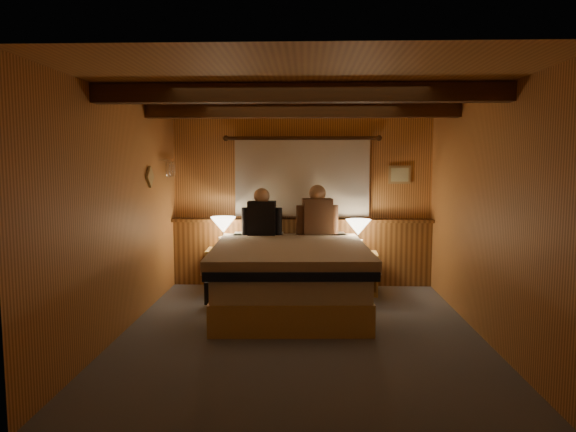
{
  "coord_description": "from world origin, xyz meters",
  "views": [
    {
      "loc": [
        0.05,
        -5.08,
        1.72
      ],
      "look_at": [
        -0.14,
        0.4,
        1.15
      ],
      "focal_mm": 32.0,
      "sensor_mm": 36.0,
      "label": 1
    }
  ],
  "objects_px": {
    "person_left": "(262,216)",
    "person_right": "(317,214)",
    "lamp_right": "(358,229)",
    "nightstand_left": "(226,269)",
    "duffel_bag": "(226,291)",
    "bed": "(290,275)",
    "lamp_left": "(223,227)",
    "nightstand_right": "(358,273)"
  },
  "relations": [
    {
      "from": "person_left",
      "to": "person_right",
      "type": "bearing_deg",
      "value": 8.96
    },
    {
      "from": "lamp_right",
      "to": "person_right",
      "type": "bearing_deg",
      "value": 171.23
    },
    {
      "from": "nightstand_left",
      "to": "duffel_bag",
      "type": "height_order",
      "value": "nightstand_left"
    },
    {
      "from": "nightstand_left",
      "to": "duffel_bag",
      "type": "distance_m",
      "value": 0.72
    },
    {
      "from": "bed",
      "to": "lamp_right",
      "type": "relative_size",
      "value": 5.33
    },
    {
      "from": "lamp_left",
      "to": "person_left",
      "type": "relative_size",
      "value": 0.68
    },
    {
      "from": "nightstand_left",
      "to": "person_right",
      "type": "relative_size",
      "value": 0.8
    },
    {
      "from": "bed",
      "to": "nightstand_right",
      "type": "xyz_separation_m",
      "value": [
        0.87,
        0.72,
        -0.13
      ]
    },
    {
      "from": "person_right",
      "to": "bed",
      "type": "bearing_deg",
      "value": -119.76
    },
    {
      "from": "nightstand_right",
      "to": "person_right",
      "type": "distance_m",
      "value": 0.95
    },
    {
      "from": "lamp_right",
      "to": "duffel_bag",
      "type": "relative_size",
      "value": 0.89
    },
    {
      "from": "duffel_bag",
      "to": "lamp_right",
      "type": "bearing_deg",
      "value": 26.33
    },
    {
      "from": "bed",
      "to": "person_left",
      "type": "bearing_deg",
      "value": 115.72
    },
    {
      "from": "duffel_bag",
      "to": "nightstand_right",
      "type": "bearing_deg",
      "value": 24.95
    },
    {
      "from": "person_left",
      "to": "nightstand_left",
      "type": "bearing_deg",
      "value": 165.46
    },
    {
      "from": "bed",
      "to": "lamp_right",
      "type": "height_order",
      "value": "lamp_right"
    },
    {
      "from": "nightstand_right",
      "to": "person_left",
      "type": "distance_m",
      "value": 1.47
    },
    {
      "from": "nightstand_left",
      "to": "person_right",
      "type": "height_order",
      "value": "person_right"
    },
    {
      "from": "nightstand_right",
      "to": "lamp_right",
      "type": "distance_m",
      "value": 0.58
    },
    {
      "from": "nightstand_left",
      "to": "lamp_right",
      "type": "height_order",
      "value": "lamp_right"
    },
    {
      "from": "nightstand_left",
      "to": "nightstand_right",
      "type": "relative_size",
      "value": 1.01
    },
    {
      "from": "person_left",
      "to": "lamp_left",
      "type": "bearing_deg",
      "value": 169.11
    },
    {
      "from": "nightstand_right",
      "to": "lamp_right",
      "type": "height_order",
      "value": "lamp_right"
    },
    {
      "from": "person_right",
      "to": "person_left",
      "type": "bearing_deg",
      "value": 179.73
    },
    {
      "from": "lamp_left",
      "to": "person_left",
      "type": "xyz_separation_m",
      "value": [
        0.53,
        -0.11,
        0.16
      ]
    },
    {
      "from": "nightstand_right",
      "to": "lamp_left",
      "type": "distance_m",
      "value": 1.9
    },
    {
      "from": "nightstand_right",
      "to": "lamp_left",
      "type": "height_order",
      "value": "lamp_left"
    },
    {
      "from": "person_right",
      "to": "duffel_bag",
      "type": "xyz_separation_m",
      "value": [
        -1.13,
        -0.66,
        -0.89
      ]
    },
    {
      "from": "bed",
      "to": "person_left",
      "type": "xyz_separation_m",
      "value": [
        -0.4,
        0.75,
        0.62
      ]
    },
    {
      "from": "person_left",
      "to": "person_right",
      "type": "xyz_separation_m",
      "value": [
        0.73,
        0.1,
        0.02
      ]
    },
    {
      "from": "nightstand_left",
      "to": "lamp_left",
      "type": "distance_m",
      "value": 0.59
    },
    {
      "from": "nightstand_right",
      "to": "person_right",
      "type": "bearing_deg",
      "value": 170.27
    },
    {
      "from": "nightstand_left",
      "to": "lamp_right",
      "type": "relative_size",
      "value": 1.26
    },
    {
      "from": "lamp_left",
      "to": "person_left",
      "type": "bearing_deg",
      "value": -11.8
    },
    {
      "from": "bed",
      "to": "lamp_left",
      "type": "relative_size",
      "value": 5.23
    },
    {
      "from": "nightstand_left",
      "to": "bed",
      "type": "bearing_deg",
      "value": -47.26
    },
    {
      "from": "person_left",
      "to": "person_right",
      "type": "relative_size",
      "value": 0.94
    },
    {
      "from": "nightstand_right",
      "to": "lamp_left",
      "type": "xyz_separation_m",
      "value": [
        -1.8,
        0.13,
        0.59
      ]
    },
    {
      "from": "lamp_right",
      "to": "person_right",
      "type": "height_order",
      "value": "person_right"
    },
    {
      "from": "lamp_right",
      "to": "duffel_bag",
      "type": "bearing_deg",
      "value": -160.95
    },
    {
      "from": "nightstand_left",
      "to": "person_right",
      "type": "xyz_separation_m",
      "value": [
        1.24,
        -0.04,
        0.76
      ]
    },
    {
      "from": "duffel_bag",
      "to": "person_left",
      "type": "bearing_deg",
      "value": 61.42
    }
  ]
}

